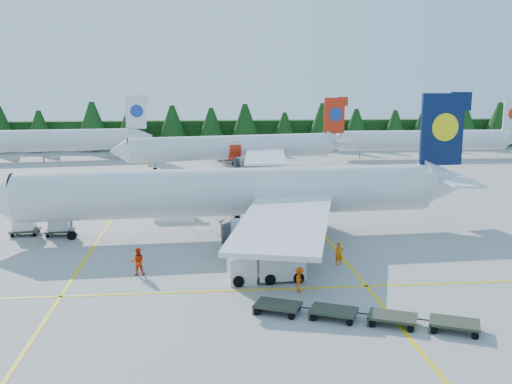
{
  "coord_description": "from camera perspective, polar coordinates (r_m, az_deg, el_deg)",
  "views": [
    {
      "loc": [
        -4.9,
        -41.58,
        13.23
      ],
      "look_at": [
        0.14,
        10.51,
        3.5
      ],
      "focal_mm": 40.0,
      "sensor_mm": 36.0,
      "label": 1
    }
  ],
  "objects": [
    {
      "name": "ground",
      "position": [
        43.91,
        1.15,
        -7.01
      ],
      "size": [
        320.0,
        320.0,
        0.0
      ],
      "primitive_type": "plane",
      "color": "#989993",
      "rests_on": "ground"
    },
    {
      "name": "taxi_stripe_a",
      "position": [
        63.64,
        -13.63,
        -1.76
      ],
      "size": [
        0.25,
        120.0,
        0.01
      ],
      "primitive_type": "cube",
      "color": "yellow",
      "rests_on": "ground"
    },
    {
      "name": "taxi_stripe_b",
      "position": [
        63.92,
        4.42,
        -1.44
      ],
      "size": [
        0.25,
        120.0,
        0.01
      ],
      "primitive_type": "cube",
      "color": "yellow",
      "rests_on": "ground"
    },
    {
      "name": "taxi_stripe_cross",
      "position": [
        38.27,
        2.21,
        -9.69
      ],
      "size": [
        80.0,
        0.25,
        0.01
      ],
      "primitive_type": "cube",
      "color": "yellow",
      "rests_on": "ground"
    },
    {
      "name": "treeline_hedge",
      "position": [
        124.1,
        -3.26,
        5.79
      ],
      "size": [
        220.0,
        4.0,
        6.0
      ],
      "primitive_type": "cube",
      "color": "black",
      "rests_on": "ground"
    },
    {
      "name": "airliner_navy",
      "position": [
        51.22,
        -3.44,
        -0.11
      ],
      "size": [
        43.38,
        35.64,
        12.61
      ],
      "rotation": [
        0.0,
        0.0,
        0.05
      ],
      "color": "silver",
      "rests_on": "ground"
    },
    {
      "name": "airliner_red",
      "position": [
        92.55,
        -2.77,
        4.43
      ],
      "size": [
        38.65,
        31.49,
        11.36
      ],
      "rotation": [
        0.0,
        0.0,
        0.2
      ],
      "color": "silver",
      "rests_on": "ground"
    },
    {
      "name": "airliner_far_left",
      "position": [
        110.74,
        -21.97,
        4.8
      ],
      "size": [
        39.74,
        8.48,
        11.58
      ],
      "rotation": [
        0.0,
        0.0,
        0.13
      ],
      "color": "silver",
      "rests_on": "ground"
    },
    {
      "name": "airliner_far_right",
      "position": [
        110.5,
        15.86,
        5.03
      ],
      "size": [
        37.41,
        4.12,
        10.88
      ],
      "rotation": [
        0.0,
        0.0,
        0.01
      ],
      "color": "silver",
      "rests_on": "ground"
    },
    {
      "name": "airstairs",
      "position": [
        58.08,
        -8.2,
        -1.94
      ],
      "size": [
        4.17,
        5.66,
        3.65
      ],
      "rotation": [
        0.0,
        0.0,
        0.06
      ],
      "color": "silver",
      "rests_on": "ground"
    },
    {
      "name": "service_truck",
      "position": [
        39.53,
        1.06,
        -7.11
      ],
      "size": [
        5.37,
        2.33,
        2.52
      ],
      "rotation": [
        0.0,
        0.0,
        0.09
      ],
      "color": "white",
      "rests_on": "ground"
    },
    {
      "name": "dolly_train",
      "position": [
        33.72,
        10.63,
        -11.84
      ],
      "size": [
        12.38,
        6.1,
        0.15
      ],
      "rotation": [
        0.0,
        0.0,
        -0.43
      ],
      "color": "#313627",
      "rests_on": "ground"
    },
    {
      "name": "uld_pair",
      "position": [
        54.8,
        -20.62,
        -2.76
      ],
      "size": [
        5.7,
        2.41,
        1.89
      ],
      "rotation": [
        0.0,
        0.0,
        0.06
      ],
      "color": "#313627",
      "rests_on": "ground"
    },
    {
      "name": "crew_a",
      "position": [
        43.31,
        8.31,
        -6.14
      ],
      "size": [
        0.7,
        0.51,
        1.77
      ],
      "primitive_type": "imported",
      "rotation": [
        0.0,
        0.0,
        0.15
      ],
      "color": "#EB6104",
      "rests_on": "ground"
    },
    {
      "name": "crew_b",
      "position": [
        41.6,
        -11.75,
        -6.81
      ],
      "size": [
        1.06,
        0.88,
        1.98
      ],
      "primitive_type": "imported",
      "rotation": [
        0.0,
        0.0,
        3.28
      ],
      "color": "red",
      "rests_on": "ground"
    },
    {
      "name": "crew_c",
      "position": [
        37.62,
        4.37,
        -8.74
      ],
      "size": [
        0.66,
        0.8,
        1.66
      ],
      "primitive_type": "imported",
      "rotation": [
        0.0,
        0.0,
        1.25
      ],
      "color": "#FF5405",
      "rests_on": "ground"
    }
  ]
}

